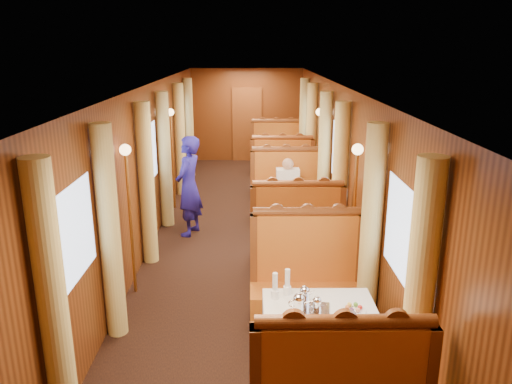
{
  "coord_description": "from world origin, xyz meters",
  "views": [
    {
      "loc": [
        0.12,
        -7.65,
        3.09
      ],
      "look_at": [
        0.18,
        -0.74,
        1.05
      ],
      "focal_mm": 35.0,
      "sensor_mm": 36.0,
      "label": 1
    }
  ],
  "objects_px": {
    "teapot_back": "(305,297)",
    "fruit_plate": "(354,309)",
    "teapot_right": "(317,306)",
    "rose_vase_far": "(280,144)",
    "table_near": "(318,341)",
    "tea_tray": "(311,309)",
    "banquette_far_aft": "(277,156)",
    "passenger": "(288,185)",
    "banquette_far_fwd": "(282,177)",
    "teapot_left": "(299,305)",
    "table_mid": "(290,219)",
    "steward": "(189,186)",
    "table_far": "(279,168)",
    "banquette_mid_fwd": "(296,239)",
    "rose_vase_mid": "(290,186)",
    "banquette_mid_aft": "(286,198)",
    "banquette_near_aft": "(307,287)"
  },
  "relations": [
    {
      "from": "table_mid",
      "to": "rose_vase_mid",
      "type": "distance_m",
      "value": 0.55
    },
    {
      "from": "banquette_far_fwd",
      "to": "teapot_left",
      "type": "relative_size",
      "value": 7.63
    },
    {
      "from": "passenger",
      "to": "rose_vase_far",
      "type": "bearing_deg",
      "value": 89.47
    },
    {
      "from": "teapot_left",
      "to": "tea_tray",
      "type": "bearing_deg",
      "value": 22.0
    },
    {
      "from": "steward",
      "to": "passenger",
      "type": "distance_m",
      "value": 1.72
    },
    {
      "from": "table_mid",
      "to": "steward",
      "type": "relative_size",
      "value": 0.62
    },
    {
      "from": "teapot_left",
      "to": "fruit_plate",
      "type": "relative_size",
      "value": 0.76
    },
    {
      "from": "banquette_mid_fwd",
      "to": "rose_vase_far",
      "type": "height_order",
      "value": "banquette_mid_fwd"
    },
    {
      "from": "banquette_mid_fwd",
      "to": "rose_vase_mid",
      "type": "xyz_separation_m",
      "value": [
        -0.01,
        1.05,
        0.5
      ]
    },
    {
      "from": "table_near",
      "to": "tea_tray",
      "type": "bearing_deg",
      "value": -148.26
    },
    {
      "from": "teapot_right",
      "to": "banquette_far_aft",
      "type": "bearing_deg",
      "value": 112.26
    },
    {
      "from": "banquette_far_aft",
      "to": "fruit_plate",
      "type": "xyz_separation_m",
      "value": [
        0.3,
        -8.1,
        0.35
      ]
    },
    {
      "from": "banquette_near_aft",
      "to": "teapot_back",
      "type": "xyz_separation_m",
      "value": [
        -0.14,
        -0.95,
        0.39
      ]
    },
    {
      "from": "tea_tray",
      "to": "rose_vase_far",
      "type": "distance_m",
      "value": 7.09
    },
    {
      "from": "table_near",
      "to": "banquette_near_aft",
      "type": "height_order",
      "value": "banquette_near_aft"
    },
    {
      "from": "teapot_back",
      "to": "rose_vase_mid",
      "type": "bearing_deg",
      "value": 65.66
    },
    {
      "from": "rose_vase_mid",
      "to": "steward",
      "type": "xyz_separation_m",
      "value": [
        -1.66,
        0.28,
        -0.09
      ]
    },
    {
      "from": "banquette_mid_aft",
      "to": "teapot_right",
      "type": "xyz_separation_m",
      "value": [
        -0.04,
        -4.61,
        0.38
      ]
    },
    {
      "from": "teapot_right",
      "to": "table_mid",
      "type": "bearing_deg",
      "value": 111.9
    },
    {
      "from": "table_mid",
      "to": "tea_tray",
      "type": "height_order",
      "value": "tea_tray"
    },
    {
      "from": "banquette_far_aft",
      "to": "banquette_near_aft",
      "type": "bearing_deg",
      "value": -90.0
    },
    {
      "from": "teapot_back",
      "to": "rose_vase_far",
      "type": "bearing_deg",
      "value": 66.34
    },
    {
      "from": "banquette_mid_fwd",
      "to": "teapot_back",
      "type": "height_order",
      "value": "banquette_mid_fwd"
    },
    {
      "from": "table_far",
      "to": "fruit_plate",
      "type": "bearing_deg",
      "value": -87.58
    },
    {
      "from": "banquette_mid_fwd",
      "to": "fruit_plate",
      "type": "height_order",
      "value": "banquette_mid_fwd"
    },
    {
      "from": "fruit_plate",
      "to": "table_mid",
      "type": "bearing_deg",
      "value": 94.76
    },
    {
      "from": "banquette_mid_fwd",
      "to": "steward",
      "type": "relative_size",
      "value": 0.8
    },
    {
      "from": "table_far",
      "to": "steward",
      "type": "bearing_deg",
      "value": -117.71
    },
    {
      "from": "banquette_far_aft",
      "to": "teapot_right",
      "type": "bearing_deg",
      "value": -90.28
    },
    {
      "from": "table_near",
      "to": "tea_tray",
      "type": "distance_m",
      "value": 0.4
    },
    {
      "from": "table_near",
      "to": "banquette_far_aft",
      "type": "xyz_separation_m",
      "value": [
        0.0,
        8.01,
        0.05
      ]
    },
    {
      "from": "rose_vase_far",
      "to": "banquette_far_aft",
      "type": "bearing_deg",
      "value": 91.52
    },
    {
      "from": "banquette_mid_aft",
      "to": "rose_vase_far",
      "type": "bearing_deg",
      "value": 89.41
    },
    {
      "from": "fruit_plate",
      "to": "banquette_near_aft",
      "type": "bearing_deg",
      "value": 105.19
    },
    {
      "from": "table_far",
      "to": "teapot_right",
      "type": "relative_size",
      "value": 7.68
    },
    {
      "from": "banquette_far_fwd",
      "to": "teapot_right",
      "type": "xyz_separation_m",
      "value": [
        -0.04,
        -6.08,
        0.38
      ]
    },
    {
      "from": "banquette_mid_fwd",
      "to": "rose_vase_mid",
      "type": "bearing_deg",
      "value": 90.78
    },
    {
      "from": "banquette_mid_fwd",
      "to": "teapot_back",
      "type": "xyz_separation_m",
      "value": [
        -0.14,
        -2.42,
        0.39
      ]
    },
    {
      "from": "teapot_back",
      "to": "fruit_plate",
      "type": "distance_m",
      "value": 0.46
    },
    {
      "from": "table_far",
      "to": "passenger",
      "type": "relative_size",
      "value": 1.38
    },
    {
      "from": "table_near",
      "to": "rose_vase_far",
      "type": "relative_size",
      "value": 2.92
    },
    {
      "from": "banquette_far_fwd",
      "to": "passenger",
      "type": "bearing_deg",
      "value": -90.0
    },
    {
      "from": "banquette_far_aft",
      "to": "passenger",
      "type": "height_order",
      "value": "banquette_far_aft"
    },
    {
      "from": "teapot_left",
      "to": "teapot_back",
      "type": "relative_size",
      "value": 1.08
    },
    {
      "from": "banquette_far_aft",
      "to": "rose_vase_far",
      "type": "bearing_deg",
      "value": -88.48
    },
    {
      "from": "banquette_mid_fwd",
      "to": "banquette_mid_aft",
      "type": "bearing_deg",
      "value": 90.0
    },
    {
      "from": "banquette_mid_aft",
      "to": "rose_vase_far",
      "type": "height_order",
      "value": "banquette_mid_aft"
    },
    {
      "from": "table_mid",
      "to": "banquette_far_aft",
      "type": "height_order",
      "value": "banquette_far_aft"
    },
    {
      "from": "teapot_right",
      "to": "rose_vase_far",
      "type": "distance_m",
      "value": 7.13
    },
    {
      "from": "fruit_plate",
      "to": "table_near",
      "type": "bearing_deg",
      "value": 163.82
    }
  ]
}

